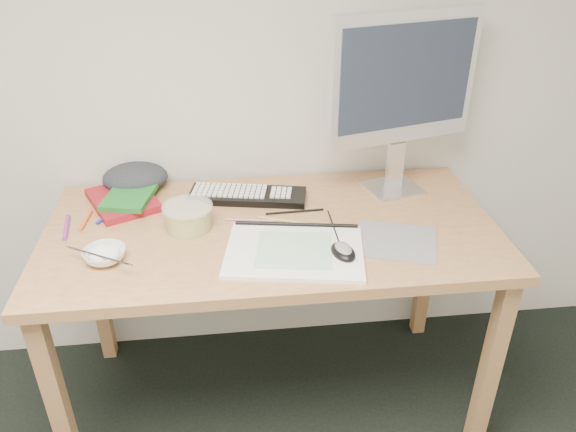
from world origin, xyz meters
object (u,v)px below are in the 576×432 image
(keyboard, at_px, (248,196))
(monitor, at_px, (404,84))
(rice_bowl, at_px, (105,255))
(desk, at_px, (272,248))
(sketchpad, at_px, (294,251))

(keyboard, distance_m, monitor, 0.62)
(rice_bowl, bearing_deg, keyboard, 37.78)
(monitor, bearing_deg, keyboard, 166.61)
(desk, relative_size, monitor, 2.34)
(desk, relative_size, keyboard, 3.58)
(monitor, xyz_separation_m, rice_bowl, (-0.93, -0.34, -0.36))
(desk, height_order, keyboard, keyboard)
(sketchpad, height_order, keyboard, keyboard)
(sketchpad, xyz_separation_m, monitor, (0.39, 0.36, 0.37))
(desk, relative_size, rice_bowl, 11.87)
(desk, bearing_deg, rice_bowl, -164.24)
(desk, bearing_deg, keyboard, 109.03)
(keyboard, height_order, monitor, monitor)
(keyboard, bearing_deg, desk, -60.01)
(desk, xyz_separation_m, monitor, (0.44, 0.20, 0.46))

